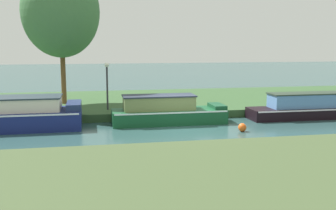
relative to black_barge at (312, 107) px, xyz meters
name	(u,v)px	position (x,y,z in m)	size (l,w,h in m)	color
ground_plane	(185,128)	(-7.07, -1.20, -0.55)	(120.00, 120.00, 0.00)	#2A4B4B
riverbank_far	(160,102)	(-7.07, 5.80, -0.35)	(72.00, 10.00, 0.40)	#32522C
riverbank_near	(272,196)	(-7.07, -10.20, -0.35)	(72.00, 10.00, 0.40)	#3E4F2E
black_barge	(312,107)	(0.00, 0.00, 0.00)	(6.78, 1.55, 1.32)	black
forest_narrowboat	(167,112)	(-7.73, 0.00, 0.03)	(5.49, 1.68, 1.40)	#144C2A
navy_cruiser	(1,115)	(-15.30, 0.00, 0.11)	(7.17, 2.26, 1.48)	navy
willow_tree_left	(61,12)	(-12.83, 4.70, 5.04)	(4.30, 4.51, 7.76)	brown
lamp_post	(107,80)	(-10.46, 2.22, 1.43)	(0.24, 0.24, 2.47)	#333338
mooring_post_near	(159,105)	(-7.89, 1.31, 0.16)	(0.15, 0.15, 0.62)	#4A3127
channel_buoy	(242,127)	(-4.80, -2.44, -0.37)	(0.37, 0.37, 0.37)	#E55919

